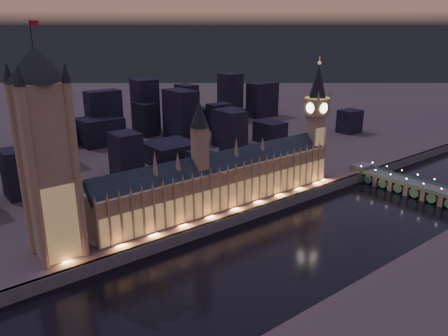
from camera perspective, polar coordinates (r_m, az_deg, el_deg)
ground_plane at (r=278.20m, az=6.31°, el=-10.45°), size 2000.00×2000.00×0.00m
north_bank at (r=725.21m, az=-23.86°, el=6.33°), size 2000.00×960.00×8.00m
embankment_wall at (r=303.58m, az=0.90°, el=-6.94°), size 2000.00×2.50×8.00m
palace_of_westminster at (r=315.23m, az=-0.20°, el=-1.58°), size 202.00×21.49×78.00m
victoria_tower at (r=250.31m, az=-22.24°, el=2.57°), size 31.68×31.68×127.14m
elizabeth_tower at (r=372.72m, az=11.96°, el=7.15°), size 18.00×18.00×101.23m
westminster_bridge at (r=391.14m, az=23.28°, el=-2.32°), size 18.17×113.00×15.90m
city_backdrop at (r=478.92m, az=-11.80°, el=5.39°), size 467.41×215.63×82.86m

